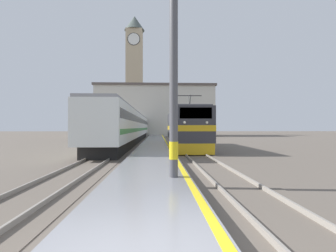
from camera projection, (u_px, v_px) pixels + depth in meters
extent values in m
plane|color=#60564C|center=(155.00, 143.00, 33.31)|extent=(200.00, 200.00, 0.00)
cube|color=gray|center=(155.00, 145.00, 28.31)|extent=(2.85, 140.00, 0.38)
cube|color=yellow|center=(167.00, 143.00, 28.37)|extent=(0.20, 140.00, 0.00)
cube|color=#60564C|center=(183.00, 146.00, 28.43)|extent=(2.83, 140.00, 0.02)
cube|color=gray|center=(176.00, 145.00, 28.41)|extent=(0.07, 140.00, 0.14)
cube|color=gray|center=(189.00, 145.00, 28.46)|extent=(0.07, 140.00, 0.14)
cube|color=#60564C|center=(123.00, 146.00, 28.18)|extent=(2.83, 140.00, 0.02)
cube|color=gray|center=(116.00, 146.00, 28.15)|extent=(0.07, 140.00, 0.14)
cube|color=gray|center=(130.00, 146.00, 28.21)|extent=(0.07, 140.00, 0.14)
cube|color=black|center=(185.00, 144.00, 25.85)|extent=(2.46, 13.33, 0.90)
cube|color=#333338|center=(185.00, 125.00, 25.86)|extent=(2.90, 14.49, 2.73)
cube|color=gold|center=(185.00, 128.00, 25.86)|extent=(2.92, 14.51, 0.44)
cube|color=gold|center=(196.00, 149.00, 18.76)|extent=(2.75, 0.30, 0.81)
cube|color=black|center=(196.00, 113.00, 18.68)|extent=(2.32, 0.12, 0.80)
sphere|color=white|center=(185.00, 122.00, 18.60)|extent=(0.20, 0.20, 0.20)
sphere|color=white|center=(207.00, 123.00, 18.67)|extent=(0.20, 0.20, 0.20)
cube|color=#4C4C51|center=(185.00, 111.00, 25.86)|extent=(2.61, 13.77, 0.12)
cylinder|color=#333333|center=(190.00, 101.00, 21.90)|extent=(0.06, 0.63, 1.03)
cylinder|color=#333333|center=(189.00, 102.00, 22.59)|extent=(0.06, 0.63, 1.03)
cube|color=#262626|center=(190.00, 96.00, 22.25)|extent=(2.03, 0.08, 0.06)
cube|color=black|center=(133.00, 138.00, 40.15)|extent=(2.46, 48.17, 0.90)
cube|color=silver|center=(133.00, 125.00, 40.16)|extent=(2.90, 50.18, 2.92)
cube|color=black|center=(133.00, 121.00, 40.16)|extent=(2.92, 49.17, 0.64)
cube|color=#338442|center=(133.00, 129.00, 40.15)|extent=(2.92, 49.17, 0.36)
cube|color=gray|center=(133.00, 115.00, 40.16)|extent=(2.67, 50.18, 0.20)
cylinder|color=#4C4C51|center=(174.00, 47.00, 8.86)|extent=(0.29, 0.29, 8.78)
cylinder|color=yellow|center=(174.00, 150.00, 8.84)|extent=(0.31, 0.31, 0.60)
cube|color=tan|center=(134.00, 83.00, 70.01)|extent=(4.28, 4.28, 27.98)
cylinder|color=black|center=(134.00, 39.00, 67.90)|extent=(3.29, 0.06, 3.29)
cylinder|color=white|center=(134.00, 39.00, 67.87)|extent=(2.99, 0.10, 2.99)
cone|color=#47514C|center=(134.00, 23.00, 70.08)|extent=(5.35, 5.35, 3.85)
cube|color=beige|center=(155.00, 112.00, 61.91)|extent=(26.59, 9.98, 11.23)
cube|color=#564C47|center=(155.00, 87.00, 61.94)|extent=(27.19, 10.58, 0.50)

